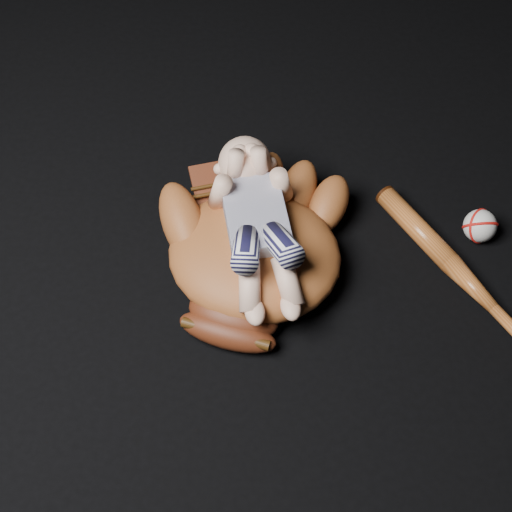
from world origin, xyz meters
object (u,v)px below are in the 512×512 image
baseball_glove (255,250)px  newborn_baby (259,226)px  baseball (480,226)px  baseball_bat (459,272)px

baseball_glove → newborn_baby: (0.01, 0.01, 0.06)m
baseball → newborn_baby: bearing=-169.4°
baseball_glove → newborn_baby: bearing=68.1°
newborn_baby → baseball_bat: newborn_baby is taller
baseball_glove → baseball_bat: (0.37, -0.01, -0.05)m
baseball_glove → baseball: baseball_glove is taller
baseball_bat → baseball: (0.05, 0.10, 0.01)m
baseball_glove → baseball_bat: bearing=15.3°
baseball_glove → baseball: 0.43m
baseball_glove → baseball: size_ratio=6.98×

